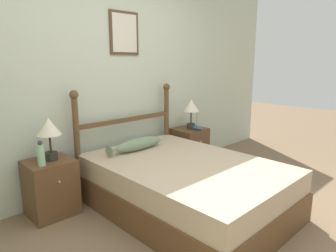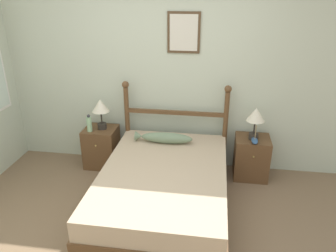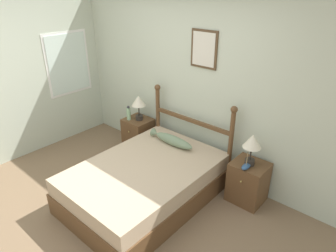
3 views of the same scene
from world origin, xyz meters
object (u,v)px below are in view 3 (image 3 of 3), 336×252
object	(u,v)px
table_lamp_right	(252,144)
fish_pillow	(172,140)
bed	(145,182)
model_boat	(246,166)
nightstand_left	(138,134)
bottle	(129,113)
table_lamp_left	(139,103)
nightstand_right	(248,182)

from	to	relation	value
table_lamp_right	fish_pillow	world-z (taller)	table_lamp_right
bed	model_boat	distance (m)	1.28
nightstand_left	bottle	world-z (taller)	bottle
nightstand_left	table_lamp_left	world-z (taller)	table_lamp_left
table_lamp_right	fish_pillow	distance (m)	1.15
nightstand_right	fish_pillow	xyz separation A→B (m)	(-1.11, -0.20, 0.30)
fish_pillow	table_lamp_left	bearing A→B (deg)	166.55
nightstand_right	table_lamp_left	xyz separation A→B (m)	(-1.98, 0.00, 0.57)
nightstand_right	table_lamp_left	bearing A→B (deg)	179.86
model_boat	fish_pillow	bearing A→B (deg)	-175.90
table_lamp_left	table_lamp_right	bearing A→B (deg)	-0.82
table_lamp_left	bottle	distance (m)	0.25
table_lamp_right	fish_pillow	xyz separation A→B (m)	(-1.10, -0.18, -0.27)
nightstand_right	fish_pillow	bearing A→B (deg)	-169.51
nightstand_right	fish_pillow	distance (m)	1.16
nightstand_right	model_boat	world-z (taller)	model_boat
bed	nightstand_left	bearing A→B (deg)	139.93
model_boat	nightstand_left	bearing A→B (deg)	176.44
nightstand_right	table_lamp_right	world-z (taller)	table_lamp_right
bed	model_boat	xyz separation A→B (m)	(1.01, 0.72, 0.33)
bottle	fish_pillow	bearing A→B (deg)	-5.89
nightstand_left	model_boat	world-z (taller)	model_boat
table_lamp_right	model_boat	distance (m)	0.29
table_lamp_left	table_lamp_right	xyz separation A→B (m)	(1.98, -0.03, 0.00)
fish_pillow	bottle	bearing A→B (deg)	174.11
table_lamp_right	fish_pillow	size ratio (longest dim) A/B	0.57
nightstand_left	fish_pillow	bearing A→B (deg)	-12.70
fish_pillow	bed	bearing A→B (deg)	-81.26
model_boat	bottle	bearing A→B (deg)	179.33
bed	table_lamp_right	xyz separation A→B (m)	(1.00, 0.82, 0.60)
bottle	model_boat	distance (m)	2.12
nightstand_left	fish_pillow	world-z (taller)	fish_pillow
table_lamp_right	bed	bearing A→B (deg)	-140.58
nightstand_right	bottle	size ratio (longest dim) A/B	2.31
nightstand_left	fish_pillow	xyz separation A→B (m)	(0.91, -0.20, 0.30)
nightstand_right	model_boat	xyz separation A→B (m)	(0.00, -0.13, 0.30)
bottle	fish_pillow	size ratio (longest dim) A/B	0.33
bed	table_lamp_left	xyz separation A→B (m)	(-0.98, 0.85, 0.60)
table_lamp_right	model_boat	bearing A→B (deg)	-86.11
bottle	model_boat	size ratio (longest dim) A/B	1.04
bed	model_boat	bearing A→B (deg)	35.58
table_lamp_right	bottle	bearing A→B (deg)	-177.91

